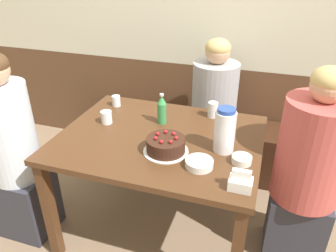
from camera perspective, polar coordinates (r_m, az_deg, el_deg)
The scene contains 16 objects.
ground_plane at distance 2.43m, azimuth -1.22°, elevation -17.06°, with size 12.00×12.00×0.00m, color #846B51.
back_wall at distance 2.76m, azimuth 6.07°, elevation 18.12°, with size 4.80×0.04×2.50m.
bench_seat at distance 2.92m, azimuth 4.11°, elevation -2.81°, with size 1.82×0.38×0.45m.
dining_table at distance 2.02m, azimuth -1.41°, elevation -4.05°, with size 1.21×0.95×0.74m.
birthday_cake at distance 1.81m, azimuth -0.38°, elevation -3.35°, with size 0.25×0.25×0.10m.
water_pitcher at distance 1.80m, azimuth 9.86°, elevation -0.76°, with size 0.12×0.12×0.26m.
soju_bottle at distance 2.08m, azimuth -1.09°, elevation 2.91°, with size 0.06×0.06×0.20m.
napkin_holder at distance 1.58m, azimuth 12.54°, elevation -9.51°, with size 0.11×0.08×0.11m.
bowl_soup_white at distance 1.77m, azimuth 12.71°, elevation -5.71°, with size 0.11×0.11×0.04m.
bowl_rice_small at distance 1.71m, azimuth 5.47°, elevation -6.50°, with size 0.15×0.15×0.04m.
glass_water_tall at distance 2.38m, azimuth -9.01°, elevation 4.35°, with size 0.06×0.06×0.08m.
glass_tumbler_short at distance 2.21m, azimuth 7.82°, elevation 2.84°, with size 0.07×0.07×0.10m.
glass_shot_small at distance 2.14m, azimuth -10.66°, elevation 1.52°, with size 0.07×0.07×0.08m.
person_teal_shirt at distance 2.27m, azimuth -25.11°, elevation -4.92°, with size 0.34×0.31×1.26m.
person_pale_blue_shirt at distance 2.04m, azimuth 23.13°, elevation -7.35°, with size 0.38×0.38×1.24m.
person_grey_tee at distance 2.64m, azimuth 7.88°, elevation 1.97°, with size 0.35×0.35×1.18m.
Camera 1 is at (0.58, -1.61, 1.73)m, focal length 35.00 mm.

